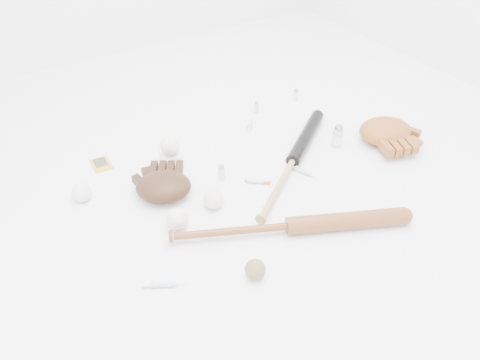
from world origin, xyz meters
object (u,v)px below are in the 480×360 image
bat_dark (293,161)px  pedestal (171,158)px  glove_dark (163,186)px  bat_wood (289,226)px

bat_dark → pedestal: 0.51m
glove_dark → pedestal: (0.12, 0.18, -0.02)m
bat_wood → pedestal: size_ratio=11.42×
bat_dark → pedestal: (-0.42, 0.30, -0.01)m
glove_dark → pedestal: size_ratio=3.26×
bat_wood → pedestal: 0.63m
glove_dark → pedestal: 0.22m
bat_dark → bat_wood: bat_wood is taller
glove_dark → pedestal: glove_dark is taller
bat_wood → pedestal: (-0.17, 0.60, -0.01)m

